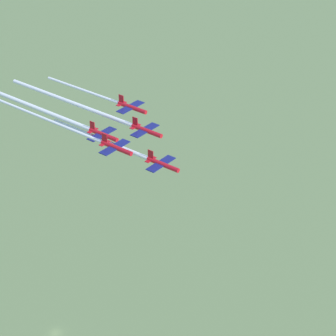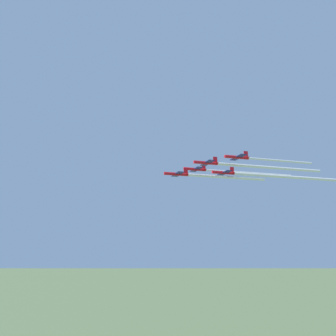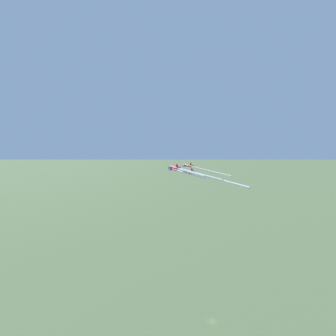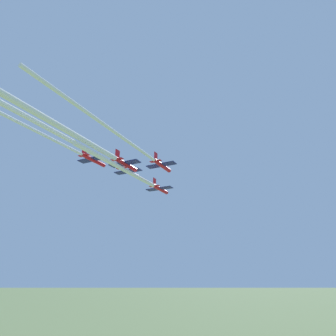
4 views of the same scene
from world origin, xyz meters
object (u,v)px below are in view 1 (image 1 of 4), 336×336
object	(u,v)px
jet_1	(146,130)
jet_3	(131,107)
jet_0	(162,164)
jet_2	(115,147)
jet_4	(102,134)

from	to	relation	value
jet_1	jet_3	xyz separation A→B (m)	(12.20, 0.35, 1.50)
jet_0	jet_1	bearing A→B (deg)	-120.47
jet_2	jet_0	bearing A→B (deg)	120.47
jet_2	jet_3	xyz separation A→B (m)	(18.77, -10.13, 1.38)
jet_0	jet_1	world-z (taller)	jet_1
jet_3	jet_4	world-z (taller)	jet_3
jet_4	jet_1	bearing A→B (deg)	120.47
jet_4	jet_0	bearing A→B (deg)	90.00
jet_2	jet_4	world-z (taller)	jet_2
jet_1	jet_3	size ratio (longest dim) A/B	1.00
jet_2	jet_3	distance (m)	21.38
jet_0	jet_3	xyz separation A→B (m)	(24.39, 0.70, 5.46)
jet_1	jet_4	distance (m)	12.38
jet_1	jet_3	world-z (taller)	jet_3
jet_1	jet_2	size ratio (longest dim) A/B	1.00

